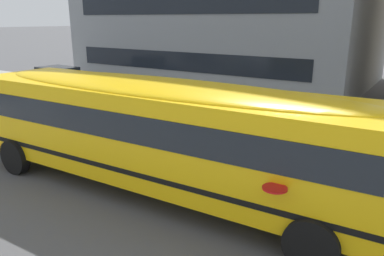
{
  "coord_description": "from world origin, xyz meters",
  "views": [
    {
      "loc": [
        6.63,
        -8.79,
        4.31
      ],
      "look_at": [
        1.4,
        -0.88,
        1.54
      ],
      "focal_mm": 35.01,
      "sensor_mm": 36.0,
      "label": 1
    }
  ],
  "objects": [
    {
      "name": "ground_plane",
      "position": [
        0.0,
        0.0,
        0.0
      ],
      "size": [
        400.0,
        400.0,
        0.0
      ],
      "primitive_type": "plane",
      "color": "#4C4C4F"
    },
    {
      "name": "sidewalk_far",
      "position": [
        0.0,
        7.79,
        0.01
      ],
      "size": [
        120.0,
        3.0,
        0.01
      ],
      "primitive_type": "cube",
      "color": "gray",
      "rests_on": "ground_plane"
    },
    {
      "name": "school_bus",
      "position": [
        1.23,
        -1.76,
        1.72
      ],
      "size": [
        13.03,
        3.15,
        2.89
      ],
      "rotation": [
        0.0,
        0.0,
        0.04
      ],
      "color": "yellow",
      "rests_on": "ground_plane"
    },
    {
      "name": "parked_car_dark_blue_past_driveway",
      "position": [
        -11.84,
        5.09,
        0.84
      ],
      "size": [
        3.97,
        2.01,
        1.64
      ],
      "rotation": [
        0.0,
        0.0,
        -0.04
      ],
      "color": "navy",
      "rests_on": "ground_plane"
    },
    {
      "name": "lane_centreline",
      "position": [
        0.0,
        0.0,
        0.0
      ],
      "size": [
        110.0,
        0.16,
        0.01
      ],
      "primitive_type": "cube",
      "color": "silver",
      "rests_on": "ground_plane"
    }
  ]
}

